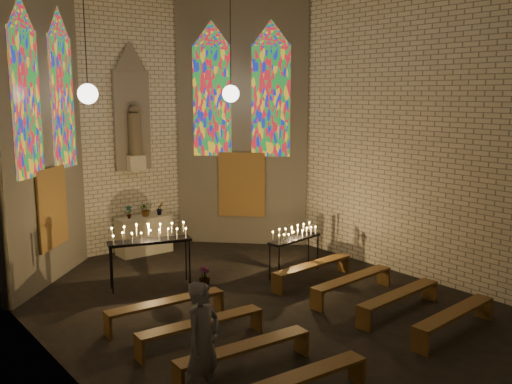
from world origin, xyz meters
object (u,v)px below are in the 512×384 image
altar (144,235)px  aisle_flower_pot (205,276)px  visitor (203,343)px  votive_stand_left (150,237)px  votive_stand_right (295,236)px

altar → aisle_flower_pot: bearing=-93.2°
aisle_flower_pot → visitor: size_ratio=0.25×
aisle_flower_pot → visitor: visitor is taller
altar → visitor: 7.78m
aisle_flower_pot → votive_stand_left: size_ratio=0.24×
aisle_flower_pot → votive_stand_right: bearing=-16.7°
votive_stand_left → votive_stand_right: bearing=-5.9°
votive_stand_left → visitor: size_ratio=1.06×
altar → votive_stand_left: votive_stand_left is taller
altar → visitor: bearing=-111.4°
votive_stand_right → altar: bearing=108.6°
votive_stand_right → aisle_flower_pot: bearing=155.3°
votive_stand_left → visitor: (-1.70, -4.75, -0.26)m
altar → votive_stand_right: votive_stand_right is taller
altar → aisle_flower_pot: altar is taller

